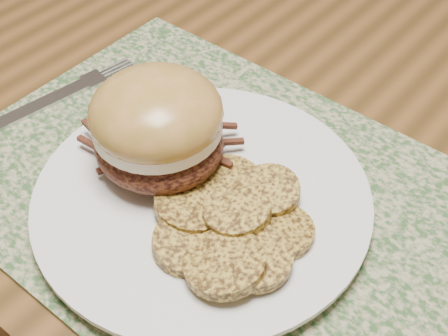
# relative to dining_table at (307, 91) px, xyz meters

# --- Properties ---
(dining_table) EXTENTS (1.50, 0.90, 0.75)m
(dining_table) POSITION_rel_dining_table_xyz_m (0.00, 0.00, 0.00)
(dining_table) COLOR brown
(dining_table) RESTS_ON ground
(placemat) EXTENTS (0.45, 0.33, 0.00)m
(placemat) POSITION_rel_dining_table_xyz_m (0.07, -0.26, 0.08)
(placemat) COLOR #32542B
(placemat) RESTS_ON dining_table
(dinner_plate) EXTENTS (0.26, 0.26, 0.02)m
(dinner_plate) POSITION_rel_dining_table_xyz_m (0.07, -0.28, 0.09)
(dinner_plate) COLOR white
(dinner_plate) RESTS_ON placemat
(pork_sandwich) EXTENTS (0.14, 0.14, 0.09)m
(pork_sandwich) POSITION_rel_dining_table_xyz_m (0.02, -0.27, 0.14)
(pork_sandwich) COLOR black
(pork_sandwich) RESTS_ON dinner_plate
(roasted_potatoes) EXTENTS (0.14, 0.15, 0.03)m
(roasted_potatoes) POSITION_rel_dining_table_xyz_m (0.11, -0.29, 0.11)
(roasted_potatoes) COLOR #B28E34
(roasted_potatoes) RESTS_ON dinner_plate
(fork) EXTENTS (0.05, 0.19, 0.00)m
(fork) POSITION_rel_dining_table_xyz_m (-0.13, -0.27, 0.09)
(fork) COLOR #B8B8C0
(fork) RESTS_ON placemat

